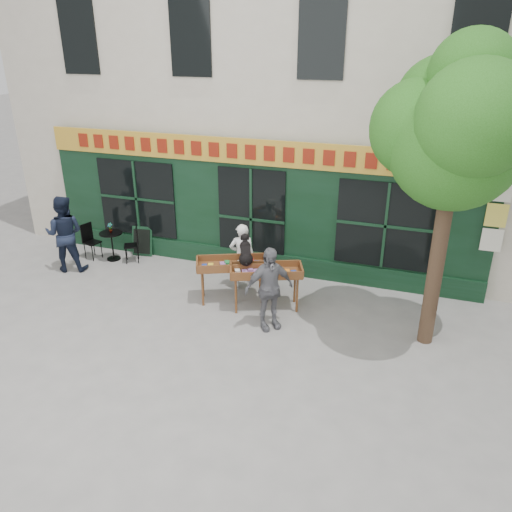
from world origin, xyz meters
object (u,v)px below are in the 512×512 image
(woman, at_px, (242,256))
(man_right, at_px, (269,289))
(book_cart_center, at_px, (232,266))
(book_cart_right, at_px, (266,273))
(bistro_table, at_px, (112,240))
(dog, at_px, (246,249))
(man_left, at_px, (65,234))

(woman, bearing_deg, man_right, 102.77)
(book_cart_center, xyz_separation_m, man_right, (1.13, -0.85, 0.05))
(book_cart_right, bearing_deg, man_right, -89.68)
(book_cart_center, relative_size, bistro_table, 2.13)
(dog, bearing_deg, book_cart_right, -30.12)
(woman, relative_size, man_left, 0.82)
(woman, xyz_separation_m, man_left, (-4.51, -0.50, 0.18))
(woman, bearing_deg, man_left, -17.84)
(book_cart_right, distance_m, man_right, 0.81)
(book_cart_center, height_order, dog, dog)
(book_cart_center, relative_size, man_left, 0.84)
(man_right, xyz_separation_m, man_left, (-5.64, 0.99, 0.09))
(dog, bearing_deg, man_right, -69.94)
(bistro_table, height_order, man_left, man_left)
(book_cart_center, bearing_deg, man_left, 153.93)
(dog, xyz_separation_m, man_left, (-4.86, 0.20, -0.32))
(book_cart_right, xyz_separation_m, man_left, (-5.34, 0.24, 0.15))
(man_right, xyz_separation_m, bistro_table, (-4.94, 1.89, -0.33))
(book_cart_center, distance_m, woman, 0.65)
(book_cart_center, xyz_separation_m, book_cart_right, (0.83, -0.10, 0.00))
(bistro_table, bearing_deg, woman, -5.91)
(book_cart_center, relative_size, man_right, 0.93)
(bistro_table, bearing_deg, book_cart_right, -13.84)
(dog, height_order, book_cart_right, dog)
(woman, relative_size, bistro_table, 2.08)
(dog, bearing_deg, book_cart_center, 147.65)
(woman, relative_size, book_cart_right, 0.98)
(book_cart_center, bearing_deg, man_right, -61.17)
(woman, distance_m, man_right, 1.88)
(book_cart_right, relative_size, man_right, 0.93)
(man_left, bearing_deg, book_cart_right, 156.59)
(woman, xyz_separation_m, man_right, (1.13, -1.50, 0.08))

